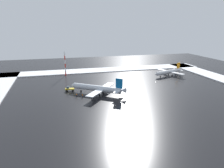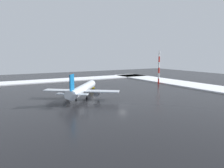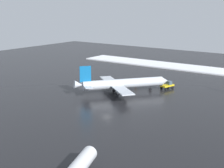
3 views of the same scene
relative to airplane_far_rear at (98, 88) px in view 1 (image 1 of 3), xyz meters
The scene contains 8 objects.
ground_plane 17.09m from the airplane_far_rear, 158.48° to the right, with size 240.00×240.00×0.00m, color black.
snow_bank_far 58.38m from the airplane_far_rear, 105.57° to the right, with size 152.00×16.00×0.51m, color white.
airplane_far_rear is the anchor object (origin of this frame).
airplane_distant_tail 61.62m from the airplane_far_rear, 153.05° to the right, with size 25.29×21.38×7.80m.
pushback_tug 16.42m from the airplane_far_rear, 34.53° to the right, with size 5.02×3.33×2.50m.
ground_crew_beside_wing 8.91m from the airplane_far_rear, 20.27° to the left, with size 0.36×0.36×1.71m.
ground_crew_by_nose_gear 11.09m from the airplane_far_rear, ahead, with size 0.36×0.36×1.71m.
antenna_mast 48.01m from the airplane_far_rear, 74.07° to the right, with size 0.70×0.70×16.37m.
Camera 1 is at (35.81, 108.55, 34.08)m, focal length 35.00 mm.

